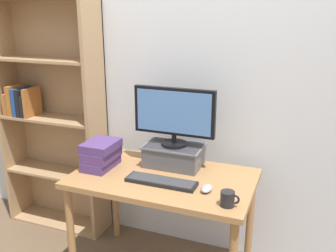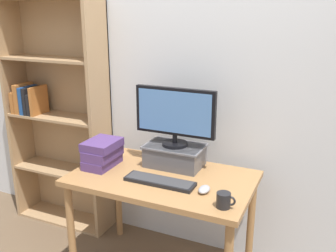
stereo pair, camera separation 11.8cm
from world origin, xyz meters
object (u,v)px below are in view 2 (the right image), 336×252
bookshelf_unit (57,115)px  computer_monitor (175,114)px  book_stack (102,153)px  coffee_mug (224,200)px  desk (163,189)px  computer_mouse (204,189)px  keyboard (160,181)px  riser_box (175,155)px

bookshelf_unit → computer_monitor: (1.13, -0.15, 0.17)m
book_stack → coffee_mug: bearing=-12.9°
bookshelf_unit → computer_monitor: bearing=-7.5°
desk → computer_monitor: size_ratio=2.08×
bookshelf_unit → book_stack: 0.77m
bookshelf_unit → computer_mouse: bookshelf_unit is taller
computer_mouse → coffee_mug: bearing=-39.1°
desk → book_stack: 0.48m
coffee_mug → book_stack: bearing=167.1°
bookshelf_unit → desk: bearing=-16.7°
computer_monitor → computer_mouse: size_ratio=5.38×
bookshelf_unit → keyboard: bookshelf_unit is taller
desk → riser_box: bearing=88.4°
book_stack → computer_monitor: bearing=24.9°
computer_monitor → book_stack: bearing=-155.1°
riser_box → book_stack: 0.49m
computer_mouse → computer_monitor: bearing=137.1°
desk → coffee_mug: 0.55m
coffee_mug → riser_box: bearing=138.2°
bookshelf_unit → book_stack: size_ratio=6.94×
book_stack → coffee_mug: book_stack is taller
riser_box → keyboard: 0.30m
riser_box → keyboard: bearing=-85.1°
riser_box → desk: bearing=-91.6°
bookshelf_unit → coffee_mug: 1.70m
riser_box → computer_monitor: bearing=-90.0°
computer_monitor → coffee_mug: size_ratio=5.23×
book_stack → coffee_mug: 0.94m
riser_box → computer_mouse: 0.44m
desk → computer_mouse: bearing=-18.3°
bookshelf_unit → computer_mouse: bearing=-17.0°
coffee_mug → computer_mouse: bearing=140.9°
bookshelf_unit → book_stack: bearing=-27.7°
desk → riser_box: 0.25m
desk → computer_monitor: bearing=88.4°
bookshelf_unit → keyboard: bearing=-20.9°
computer_monitor → keyboard: computer_monitor is taller
bookshelf_unit → book_stack: (0.68, -0.36, -0.11)m
bookshelf_unit → riser_box: size_ratio=4.69×
desk → keyboard: bearing=-73.8°
keyboard → coffee_mug: (0.45, -0.13, 0.03)m
book_stack → coffee_mug: size_ratio=2.52×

